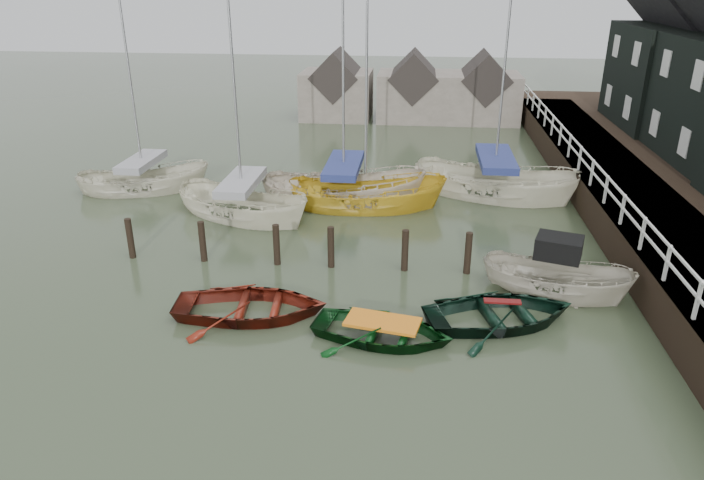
# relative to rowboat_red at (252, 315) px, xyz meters

# --- Properties ---
(ground) EXTENTS (120.00, 120.00, 0.00)m
(ground) POSITION_rel_rowboat_red_xyz_m (3.00, 0.40, 0.00)
(ground) COLOR #2F3B26
(ground) RESTS_ON ground
(pier) EXTENTS (3.04, 32.00, 2.70)m
(pier) POSITION_rel_rowboat_red_xyz_m (12.47, 10.40, 0.71)
(pier) COLOR black
(pier) RESTS_ON ground
(mooring_pilings) EXTENTS (13.72, 0.22, 1.80)m
(mooring_pilings) POSITION_rel_rowboat_red_xyz_m (1.88, 3.40, 0.50)
(mooring_pilings) COLOR black
(mooring_pilings) RESTS_ON ground
(far_sheds) EXTENTS (14.00, 4.08, 4.39)m
(far_sheds) POSITION_rel_rowboat_red_xyz_m (3.83, 26.40, 1.86)
(far_sheds) COLOR #665B51
(far_sheds) RESTS_ON ground
(rowboat_red) EXTENTS (4.52, 3.41, 0.88)m
(rowboat_red) POSITION_rel_rowboat_red_xyz_m (0.00, 0.00, 0.00)
(rowboat_red) COLOR #60180D
(rowboat_red) RESTS_ON ground
(rowboat_green) EXTENTS (4.16, 3.32, 0.77)m
(rowboat_green) POSITION_rel_rowboat_red_xyz_m (3.75, -0.84, 0.00)
(rowboat_green) COLOR black
(rowboat_green) RESTS_ON ground
(rowboat_dkgreen) EXTENTS (4.90, 4.10, 0.87)m
(rowboat_dkgreen) POSITION_rel_rowboat_red_xyz_m (6.93, 0.34, 0.00)
(rowboat_dkgreen) COLOR black
(rowboat_dkgreen) RESTS_ON ground
(motorboat) EXTENTS (4.69, 2.92, 2.62)m
(motorboat) POSITION_rel_rowboat_red_xyz_m (8.72, 2.23, 0.09)
(motorboat) COLOR #BCB4A0
(motorboat) RESTS_ON ground
(sailboat_a) EXTENTS (6.57, 4.66, 10.63)m
(sailboat_a) POSITION_rel_rowboat_red_xyz_m (-2.29, 7.59, 0.06)
(sailboat_a) COLOR silver
(sailboat_a) RESTS_ON ground
(sailboat_b) EXTENTS (7.06, 3.21, 11.70)m
(sailboat_b) POSITION_rel_rowboat_red_xyz_m (1.45, 9.81, 0.06)
(sailboat_b) COLOR beige
(sailboat_b) RESTS_ON ground
(sailboat_c) EXTENTS (6.70, 2.86, 11.22)m
(sailboat_c) POSITION_rel_rowboat_red_xyz_m (2.41, 9.24, 0.01)
(sailboat_c) COLOR gold
(sailboat_c) RESTS_ON ground
(sailboat_d) EXTENTS (7.70, 5.01, 12.22)m
(sailboat_d) POSITION_rel_rowboat_red_xyz_m (7.78, 11.25, 0.06)
(sailboat_d) COLOR silver
(sailboat_d) RESTS_ON ground
(sailboat_e) EXTENTS (6.05, 3.73, 9.10)m
(sailboat_e) POSITION_rel_rowboat_red_xyz_m (-7.50, 10.28, 0.06)
(sailboat_e) COLOR beige
(sailboat_e) RESTS_ON ground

